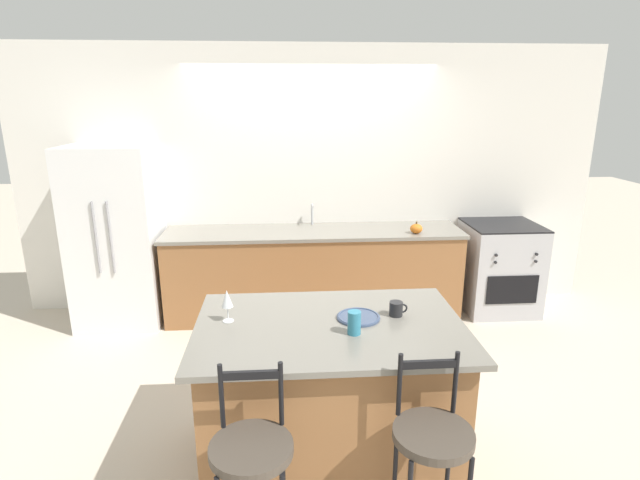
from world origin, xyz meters
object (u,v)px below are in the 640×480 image
Objects in this scene: tumbler_cup at (354,323)px; wine_glass at (227,299)px; bar_stool_near at (252,467)px; pumpkin_decoration at (416,229)px; dinner_plate at (358,317)px; coffee_mug at (396,309)px; oven_range at (499,267)px; refrigerator at (117,237)px; bar_stool_far at (431,453)px.

wine_glass is at bearing 163.37° from tumbler_cup.
tumbler_cup is (0.72, -0.22, -0.07)m from wine_glass.
pumpkin_decoration reaches higher than bar_stool_near.
dinner_plate is 2.33× the size of coffee_mug.
oven_range is 6.97× the size of tumbler_cup.
wine_glass is 1.63× the size of pumpkin_decoration.
refrigerator reaches higher than wine_glass.
coffee_mug is 0.93× the size of pumpkin_decoration.
bar_stool_near is at bearing -177.61° from bar_stool_far.
pumpkin_decoration reaches higher than bar_stool_far.
wine_glass is (-0.17, 0.81, 0.49)m from bar_stool_near.
coffee_mug is (0.84, 0.82, 0.40)m from bar_stool_near.
oven_range is at bearing 10.24° from pumpkin_decoration.
coffee_mug is at bearing -127.35° from oven_range.
coffee_mug is (1.01, 0.01, -0.09)m from wine_glass.
refrigerator is at bearing 129.13° from bar_stool_far.
pumpkin_decoration is at bearing 65.94° from dinner_plate.
oven_range is 4.75× the size of wine_glass.
refrigerator reaches higher than coffee_mug.
pumpkin_decoration is at bearing 61.75° from bar_stool_near.
tumbler_cup is at bearing -105.23° from dinner_plate.
wine_glass is 0.76m from tumbler_cup.
bar_stool_near is at bearing -118.25° from pumpkin_decoration.
bar_stool_far is at bearing -50.87° from refrigerator.
tumbler_cup is (0.55, 0.60, 0.42)m from bar_stool_near.
bar_stool_near reaches higher than dinner_plate.
refrigerator is 2.93m from dinner_plate.
dinner_plate is (2.06, -2.08, 0.04)m from refrigerator.
tumbler_cup reaches higher than oven_range.
pumpkin_decoration reaches higher than dinner_plate.
oven_range is (3.87, 0.00, -0.41)m from refrigerator.
bar_stool_near is at bearing -127.05° from dinner_plate.
oven_range is at bearing 50.79° from tumbler_cup.
refrigerator is 8.94× the size of wine_glass.
tumbler_cup is at bearing -129.21° from oven_range.
refrigerator is at bearing 121.99° from wine_glass.
bar_stool_far is at bearing -37.28° from wine_glass.
refrigerator is 1.74× the size of bar_stool_near.
coffee_mug is 0.83× the size of tumbler_cup.
refrigerator is 3.68m from bar_stool_far.
oven_range is 3.24m from bar_stool_far.
refrigerator is 14.55× the size of pumpkin_decoration.
tumbler_cup is at bearing -48.57° from refrigerator.
refrigerator reaches higher than bar_stool_near.
bar_stool_near is 3.89× the size of dinner_plate.
dinner_plate is 0.21m from tumbler_cup.
bar_stool_near is at bearing -129.91° from oven_range.
bar_stool_near is (-2.41, -2.88, 0.09)m from oven_range.
coffee_mug reaches higher than oven_range.
tumbler_cup is (2.01, -2.28, 0.10)m from refrigerator.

